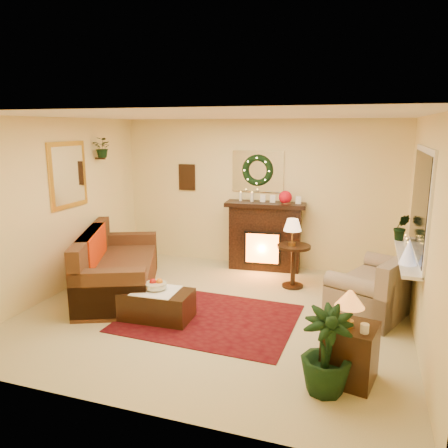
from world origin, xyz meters
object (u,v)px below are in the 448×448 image
(fireplace, at_px, (265,238))
(coffee_table, at_px, (157,304))
(end_table_square, at_px, (350,355))
(side_table_round, at_px, (293,267))
(sofa, at_px, (119,264))
(loveseat, at_px, (377,280))

(fireplace, bearing_deg, coffee_table, -114.12)
(coffee_table, bearing_deg, fireplace, 68.92)
(fireplace, xyz_separation_m, end_table_square, (1.60, -3.18, -0.28))
(end_table_square, distance_m, coffee_table, 2.55)
(fireplace, relative_size, side_table_round, 1.81)
(sofa, height_order, fireplace, fireplace)
(fireplace, distance_m, end_table_square, 3.57)
(sofa, relative_size, end_table_square, 3.79)
(sofa, bearing_deg, loveseat, -15.37)
(loveseat, distance_m, end_table_square, 1.93)
(sofa, distance_m, end_table_square, 3.70)
(sofa, xyz_separation_m, loveseat, (3.69, 0.52, -0.01))
(sofa, distance_m, coffee_table, 1.22)
(loveseat, relative_size, coffee_table, 1.58)
(side_table_round, bearing_deg, fireplace, 129.57)
(fireplace, height_order, coffee_table, fireplace)
(sofa, bearing_deg, fireplace, 20.97)
(loveseat, relative_size, side_table_round, 2.15)
(sofa, xyz_separation_m, coffee_table, (0.98, -0.71, -0.22))
(sofa, height_order, loveseat, sofa)
(coffee_table, bearing_deg, side_table_round, 47.26)
(side_table_round, height_order, end_table_square, side_table_round)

